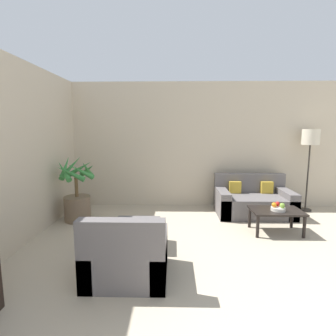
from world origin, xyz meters
TOP-DOWN VIEW (x-y plane):
  - wall_back at (0.00, 6.50)m, footprint 8.75×0.06m
  - potted_palm at (-3.18, 5.44)m, footprint 0.74×0.75m
  - sofa_loveseat at (0.21, 5.89)m, footprint 1.45×0.87m
  - floor_lamp at (1.40, 6.16)m, footprint 0.34×0.34m
  - coffee_table at (0.30, 4.93)m, footprint 0.82×0.53m
  - fruit_bowl at (0.32, 4.89)m, footprint 0.23×0.23m
  - apple_red at (0.33, 4.96)m, footprint 0.08×0.08m
  - apple_green at (0.36, 4.86)m, footprint 0.08×0.08m
  - orange_fruit at (0.25, 4.91)m, footprint 0.08×0.08m
  - armchair at (-1.91, 3.55)m, footprint 0.90×0.82m
  - ottoman at (-1.91, 4.36)m, footprint 0.64×0.51m

SIDE VIEW (x-z plane):
  - ottoman at x=-1.91m, z-range 0.00..0.38m
  - armchair at x=-1.91m, z-range -0.14..0.65m
  - sofa_loveseat at x=0.21m, z-range -0.13..0.65m
  - coffee_table at x=0.30m, z-range 0.14..0.52m
  - fruit_bowl at x=0.32m, z-range 0.39..0.44m
  - potted_palm at x=-3.18m, z-range -0.17..1.05m
  - orange_fruit at x=0.25m, z-range 0.44..0.52m
  - apple_red at x=0.33m, z-range 0.44..0.52m
  - apple_green at x=0.36m, z-range 0.44..0.52m
  - wall_back at x=0.00m, z-range 0.00..2.70m
  - floor_lamp at x=1.40m, z-range 0.61..2.31m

